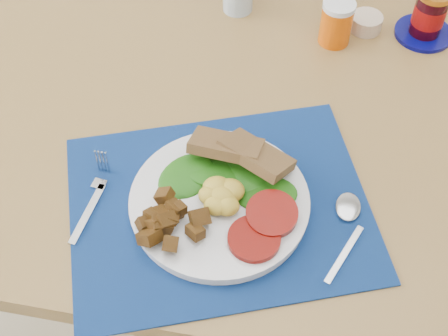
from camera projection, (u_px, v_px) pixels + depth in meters
name	position (u px, v px, depth m)	size (l,w,h in m)	color
table	(297.00, 145.00, 1.21)	(1.40, 0.90, 0.75)	brown
chair_far	(337.00, 2.00, 1.70)	(0.48, 0.47, 1.03)	brown
placemat	(219.00, 207.00, 1.01)	(0.48, 0.38, 0.00)	black
breakfast_plate	(215.00, 200.00, 0.99)	(0.29, 0.29, 0.07)	silver
fork	(95.00, 195.00, 1.02)	(0.03, 0.17, 0.00)	#B2B5BA
spoon	(347.00, 222.00, 0.99)	(0.06, 0.17, 0.01)	#B2B5BA
juice_glass	(336.00, 24.00, 1.23)	(0.06, 0.06, 0.09)	#D15005
ramekin	(366.00, 23.00, 1.28)	(0.06, 0.06, 0.03)	beige
jam_on_saucer	(429.00, 16.00, 1.24)	(0.12, 0.12, 0.11)	#05075B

